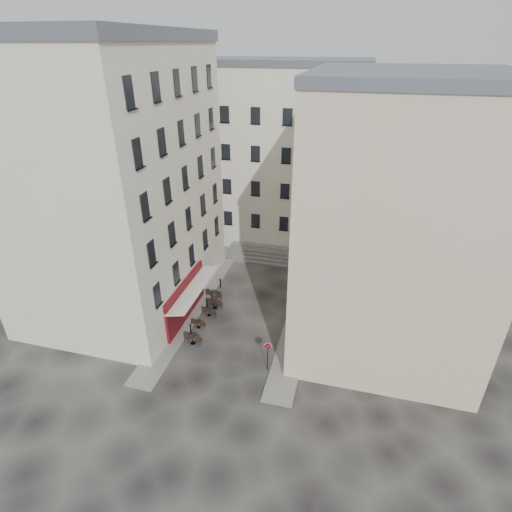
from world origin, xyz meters
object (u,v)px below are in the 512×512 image
(no_parking_sign, at_px, (268,351))
(bistro_table_a, at_px, (193,338))
(bistro_table_b, at_px, (198,323))
(pedestrian, at_px, (214,298))

(no_parking_sign, xyz_separation_m, bistro_table_a, (-6.01, 1.27, -1.20))
(no_parking_sign, distance_m, bistro_table_b, 7.17)
(no_parking_sign, relative_size, pedestrian, 1.41)
(bistro_table_a, xyz_separation_m, bistro_table_b, (-0.31, 1.87, -0.07))
(bistro_table_a, height_order, bistro_table_b, bistro_table_a)
(no_parking_sign, distance_m, pedestrian, 8.75)
(bistro_table_a, bearing_deg, bistro_table_b, 99.32)
(no_parking_sign, bearing_deg, bistro_table_b, 134.78)
(no_parking_sign, height_order, pedestrian, no_parking_sign)
(pedestrian, bearing_deg, bistro_table_b, 79.33)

